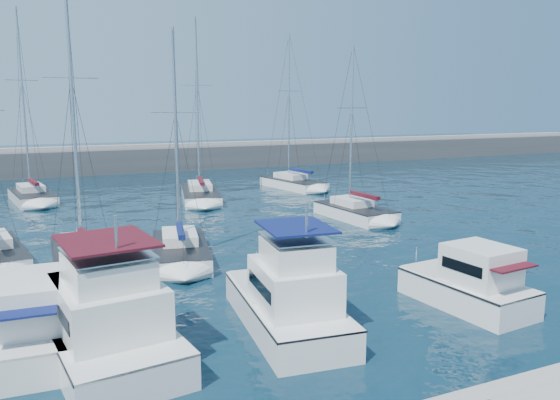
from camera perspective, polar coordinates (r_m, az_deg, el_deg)
name	(u,v)px	position (r m, az deg, el deg)	size (l,w,h in m)	color
ground	(303,299)	(24.89, 2.46, -10.25)	(220.00, 220.00, 0.00)	black
breakwater	(124,163)	(73.99, -15.96, 3.71)	(160.00, 6.00, 4.45)	#424244
motor_yacht_port_outer	(27,324)	(21.66, -24.95, -11.69)	(3.29, 7.44, 3.20)	silver
motor_yacht_port_inner	(105,323)	(20.29, -17.84, -12.10)	(4.84, 9.38, 4.69)	silver
motor_yacht_stbd_inner	(289,302)	(21.27, 0.92, -10.57)	(3.99, 8.04, 4.69)	silver
motor_yacht_stbd_outer	(471,286)	(24.96, 19.29, -8.47)	(3.27, 5.87, 3.20)	silver
sailboat_mid_b	(83,258)	(31.00, -19.86, -5.71)	(3.11, 8.01, 15.98)	silver
sailboat_mid_c	(180,251)	(31.13, -10.39, -5.26)	(4.31, 7.66, 13.03)	silver
sailboat_mid_e	(355,212)	(42.05, 7.80, -1.22)	(3.65, 7.25, 13.31)	silver
sailboat_back_a	(32,196)	(53.52, -24.48, 0.40)	(4.27, 8.37, 17.23)	silver
sailboat_back_b	(200,194)	(50.35, -8.33, 0.62)	(5.10, 9.86, 16.60)	silver
sailboat_back_c	(293,183)	(56.82, 1.37, 1.79)	(4.56, 8.50, 16.01)	silver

